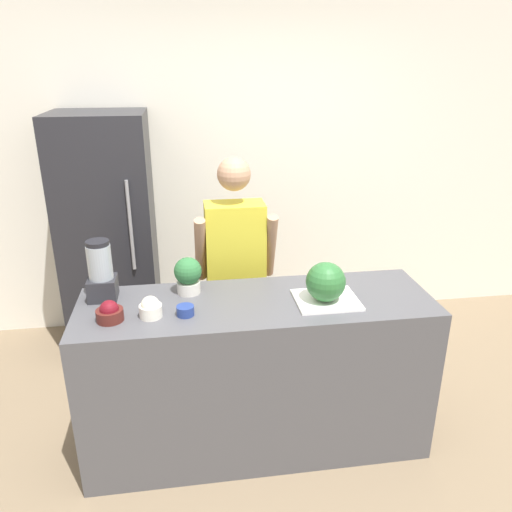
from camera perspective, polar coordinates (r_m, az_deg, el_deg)
The scene contains 12 objects.
ground_plane at distance 3.00m, azimuth 1.04°, elevation -23.94°, with size 14.00×14.00×0.00m, color #7F6B51.
wall_back at distance 4.13m, azimuth -3.33°, elevation 9.68°, with size 8.00×0.06×2.60m.
counter_island at distance 2.94m, azimuth 0.09°, elevation -13.30°, with size 1.92×0.61×0.93m.
refrigerator at distance 3.90m, azimuth -16.41°, elevation 2.13°, with size 0.66×0.66×1.81m.
person at distance 3.28m, azimuth -2.35°, elevation -2.24°, with size 0.52×0.26×1.60m.
cutting_board at distance 2.72m, azimuth 8.05°, elevation -4.99°, with size 0.34×0.29×0.01m.
watermelon at distance 2.66m, azimuth 7.97°, elevation -2.94°, with size 0.21×0.21×0.21m.
bowl_cherries at distance 2.59m, azimuth -16.39°, elevation -6.23°, with size 0.14×0.14×0.11m.
bowl_cream at distance 2.58m, azimuth -11.96°, elevation -5.85°, with size 0.11×0.11×0.11m.
bowl_small_blue at distance 2.57m, azimuth -8.07°, elevation -6.20°, with size 0.09×0.09×0.05m.
blender at distance 2.79m, azimuth -17.31°, elevation -1.81°, with size 0.15×0.15×0.33m.
potted_plant at distance 2.78m, azimuth -7.77°, elevation -2.15°, with size 0.15×0.15×0.21m.
Camera 1 is at (-0.36, -2.08, 2.13)m, focal length 35.00 mm.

